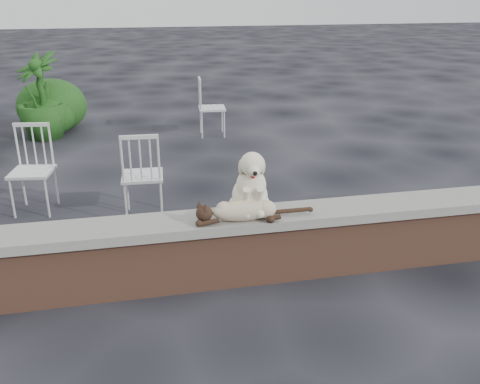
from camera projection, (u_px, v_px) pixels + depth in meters
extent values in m
plane|color=black|center=(193.00, 283.00, 4.31)|extent=(60.00, 60.00, 0.00)
cube|color=brown|center=(192.00, 256.00, 4.22)|extent=(6.00, 0.30, 0.50)
cube|color=slate|center=(191.00, 224.00, 4.11)|extent=(6.20, 0.40, 0.08)
imported|color=#1B4112|center=(40.00, 96.00, 8.21)|extent=(1.08, 1.08, 1.36)
ellipsoid|color=#1B4112|center=(52.00, 106.00, 8.81)|extent=(1.15, 1.06, 0.91)
ellipsoid|color=#1B4112|center=(48.00, 115.00, 8.60)|extent=(0.89, 0.82, 0.71)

